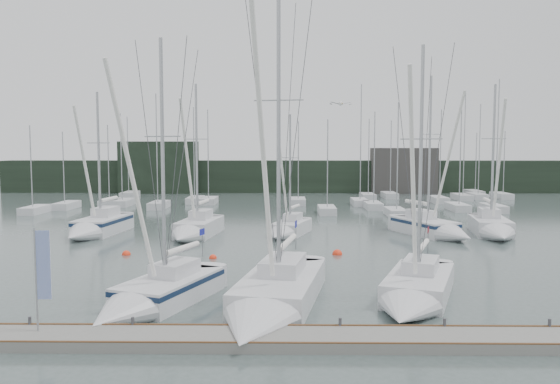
# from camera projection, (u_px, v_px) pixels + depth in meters

# --- Properties ---
(ground) EXTENTS (160.00, 160.00, 0.00)m
(ground) POSITION_uv_depth(u_px,v_px,m) (288.00, 305.00, 25.03)
(ground) COLOR #455450
(ground) RESTS_ON ground
(dock) EXTENTS (24.00, 2.00, 0.40)m
(dock) POSITION_uv_depth(u_px,v_px,m) (288.00, 339.00, 20.03)
(dock) COLOR slate
(dock) RESTS_ON ground
(far_treeline) EXTENTS (90.00, 4.00, 5.00)m
(far_treeline) POSITION_uv_depth(u_px,v_px,m) (287.00, 176.00, 86.60)
(far_treeline) COLOR black
(far_treeline) RESTS_ON ground
(far_building_left) EXTENTS (12.00, 3.00, 8.00)m
(far_building_left) POSITION_uv_depth(u_px,v_px,m) (159.00, 167.00, 84.74)
(far_building_left) COLOR black
(far_building_left) RESTS_ON ground
(far_building_right) EXTENTS (10.00, 3.00, 7.00)m
(far_building_right) POSITION_uv_depth(u_px,v_px,m) (404.00, 171.00, 84.29)
(far_building_right) COLOR #3E3B39
(far_building_right) RESTS_ON ground
(mast_forest) EXTENTS (59.00, 28.39, 14.82)m
(mast_forest) POSITION_uv_depth(u_px,v_px,m) (315.00, 201.00, 68.17)
(mast_forest) COLOR silver
(mast_forest) RESTS_ON ground
(sailboat_near_left) EXTENTS (5.50, 8.70, 13.06)m
(sailboat_near_left) POSITION_uv_depth(u_px,v_px,m) (150.00, 297.00, 24.25)
(sailboat_near_left) COLOR silver
(sailboat_near_left) RESTS_ON ground
(sailboat_near_center) EXTENTS (5.28, 11.92, 15.92)m
(sailboat_near_center) POSITION_uv_depth(u_px,v_px,m) (270.00, 303.00, 23.37)
(sailboat_near_center) COLOR silver
(sailboat_near_center) RESTS_ON ground
(sailboat_near_right) EXTENTS (5.78, 9.32, 12.92)m
(sailboat_near_right) POSITION_uv_depth(u_px,v_px,m) (414.00, 295.00, 24.77)
(sailboat_near_right) COLOR silver
(sailboat_near_right) RESTS_ON ground
(sailboat_mid_a) EXTENTS (3.81, 9.01, 12.58)m
(sailboat_mid_a) POSITION_uv_depth(u_px,v_px,m) (95.00, 228.00, 44.28)
(sailboat_mid_a) COLOR silver
(sailboat_mid_a) RESTS_ON ground
(sailboat_mid_b) EXTENTS (3.80, 8.41, 13.07)m
(sailboat_mid_b) POSITION_uv_depth(u_px,v_px,m) (193.00, 230.00, 43.21)
(sailboat_mid_b) COLOR silver
(sailboat_mid_b) RESTS_ON ground
(sailboat_mid_c) EXTENTS (4.14, 7.01, 10.52)m
(sailboat_mid_c) POSITION_uv_depth(u_px,v_px,m) (287.00, 230.00, 43.99)
(sailboat_mid_c) COLOR silver
(sailboat_mid_c) RESTS_ON ground
(sailboat_mid_d) EXTENTS (5.83, 8.72, 13.81)m
(sailboat_mid_d) POSITION_uv_depth(u_px,v_px,m) (436.00, 229.00, 43.78)
(sailboat_mid_d) COLOR silver
(sailboat_mid_d) RESTS_ON ground
(sailboat_mid_e) EXTENTS (4.08, 8.78, 13.15)m
(sailboat_mid_e) POSITION_uv_depth(u_px,v_px,m) (494.00, 229.00, 43.89)
(sailboat_mid_e) COLOR silver
(sailboat_mid_e) RESTS_ON ground
(buoy_a) EXTENTS (0.51, 0.51, 0.51)m
(buoy_a) POSITION_uv_depth(u_px,v_px,m) (213.00, 258.00, 35.46)
(buoy_a) COLOR #FC3416
(buoy_a) RESTS_ON ground
(buoy_b) EXTENTS (0.68, 0.68, 0.68)m
(buoy_b) POSITION_uv_depth(u_px,v_px,m) (337.00, 254.00, 36.73)
(buoy_b) COLOR #FC3416
(buoy_b) RESTS_ON ground
(buoy_c) EXTENTS (0.58, 0.58, 0.58)m
(buoy_c) POSITION_uv_depth(u_px,v_px,m) (126.00, 255.00, 36.61)
(buoy_c) COLOR #FC3416
(buoy_c) RESTS_ON ground
(dock_banner) EXTENTS (0.59, 0.07, 3.88)m
(dock_banner) POSITION_uv_depth(u_px,v_px,m) (41.00, 270.00, 20.17)
(dock_banner) COLOR #9DA0A5
(dock_banner) RESTS_ON dock
(seagull) EXTENTS (0.90, 0.43, 0.18)m
(seagull) POSITION_uv_depth(u_px,v_px,m) (341.00, 104.00, 23.64)
(seagull) COLOR white
(seagull) RESTS_ON ground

